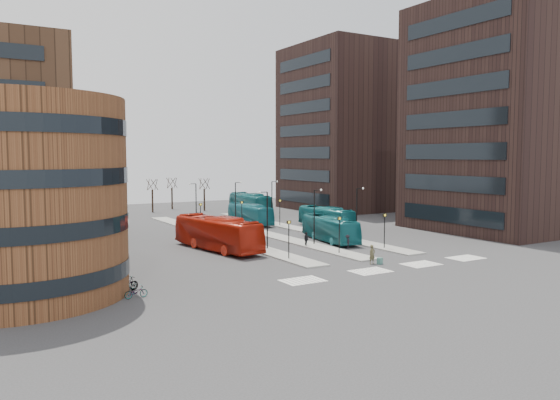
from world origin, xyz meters
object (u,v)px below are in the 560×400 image
teal_bus_d (250,204)px  bicycle_mid (128,284)px  teal_bus_c (326,217)px  commuter_b (306,239)px  commuter_c (347,242)px  bicycle_far (125,283)px  suitcase (380,261)px  teal_bus_b (250,214)px  teal_bus_a (330,229)px  commuter_a (254,243)px  bicycle_near (136,292)px  red_bus (217,233)px  traveller (372,254)px

teal_bus_d → bicycle_mid: teal_bus_d is taller
teal_bus_c → commuter_b: (-11.00, -11.73, -0.67)m
commuter_c → bicycle_far: 26.04m
suitcase → teal_bus_c: bearing=45.6°
teal_bus_b → teal_bus_d: (6.33, 12.23, 0.32)m
teal_bus_b → bicycle_far: teal_bus_b is taller
teal_bus_a → bicycle_mid: bearing=-146.6°
teal_bus_b → teal_bus_d: bearing=64.2°
suitcase → commuter_c: 8.75m
teal_bus_d → commuter_a: bearing=-111.1°
suitcase → bicycle_near: (-22.71, -0.48, 0.13)m
commuter_a → bicycle_far: size_ratio=0.92×
teal_bus_b → bicycle_far: bearing=-129.4°
red_bus → bicycle_mid: 18.42m
teal_bus_b → commuter_c: (-0.78, -24.17, -0.73)m
commuter_c → bicycle_mid: 26.25m
suitcase → red_bus: 17.61m
suitcase → red_bus: size_ratio=0.05×
commuter_c → bicycle_near: commuter_c is taller
teal_bus_a → bicycle_mid: (-26.73, -11.83, -0.93)m
teal_bus_a → commuter_a: size_ratio=6.66×
traveller → teal_bus_b: bearing=82.5°
commuter_c → traveller: bearing=-6.1°
commuter_c → commuter_a: bearing=-97.1°
teal_bus_a → commuter_b: bearing=-148.2°
teal_bus_d → traveller: bearing=-97.5°
teal_bus_d → bicycle_near: bearing=-120.0°
red_bus → teal_bus_c: (20.24, 8.67, -0.32)m
traveller → bicycle_far: traveller is taller
teal_bus_d → commuter_b: (-10.27, -33.17, -0.99)m
teal_bus_b → traveller: size_ratio=5.89×
red_bus → bicycle_far: bearing=-145.8°
commuter_c → suitcase: bearing=-1.5°
teal_bus_a → traveller: teal_bus_a is taller
suitcase → traveller: traveller is taller
bicycle_near → bicycle_mid: size_ratio=0.89×
bicycle_far → teal_bus_d: bearing=-14.4°
commuter_a → bicycle_near: bearing=62.9°
teal_bus_a → commuter_a: bearing=-164.6°
teal_bus_b → teal_bus_c: 11.61m
red_bus → teal_bus_c: 22.03m
suitcase → commuter_b: size_ratio=0.37×
red_bus → commuter_b: (9.25, -3.05, -0.99)m
teal_bus_b → bicycle_mid: 40.51m
commuter_b → bicycle_near: commuter_b is taller
suitcase → traveller: 0.93m
teal_bus_d → commuter_b: 34.74m
teal_bus_d → commuter_b: teal_bus_d is taller
teal_bus_b → bicycle_near: (-26.15, -32.97, -1.05)m
teal_bus_d → commuter_c: (-7.11, -36.39, -1.04)m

